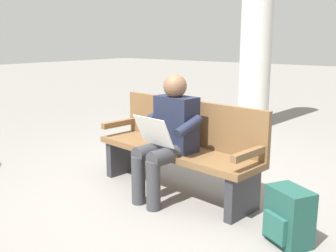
# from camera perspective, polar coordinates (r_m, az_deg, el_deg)

# --- Properties ---
(ground_plane) EXTENTS (40.00, 40.00, 0.00)m
(ground_plane) POSITION_cam_1_polar(r_m,az_deg,el_deg) (4.01, 1.03, -9.38)
(ground_plane) COLOR gray
(bench_near) EXTENTS (1.84, 0.68, 0.90)m
(bench_near) POSITION_cam_1_polar(r_m,az_deg,el_deg) (3.92, 1.77, -2.86)
(bench_near) COLOR brown
(bench_near) RESTS_ON ground
(person_seated) EXTENTS (0.60, 0.60, 1.18)m
(person_seated) POSITION_cam_1_polar(r_m,az_deg,el_deg) (3.67, 0.00, -1.17)
(person_seated) COLOR #1E2338
(person_seated) RESTS_ON ground
(backpack) EXTENTS (0.39, 0.36, 0.43)m
(backpack) POSITION_cam_1_polar(r_m,az_deg,el_deg) (3.12, 17.00, -12.42)
(backpack) COLOR #1E4C42
(backpack) RESTS_ON ground
(support_pillar) EXTENTS (0.53, 0.53, 3.49)m
(support_pillar) POSITION_cam_1_polar(r_m,az_deg,el_deg) (6.95, 12.73, 14.28)
(support_pillar) COLOR beige
(support_pillar) RESTS_ON ground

